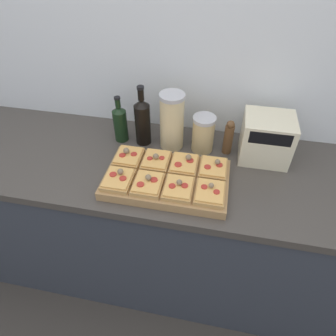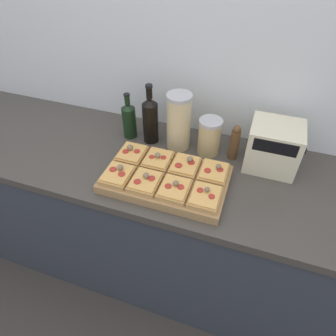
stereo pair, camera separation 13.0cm
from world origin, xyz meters
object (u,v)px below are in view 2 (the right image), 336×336
at_px(olive_oil_bottle, 129,120).
at_px(pepper_mill, 235,142).
at_px(cutting_board, 166,179).
at_px(toaster_oven, 273,147).
at_px(grain_jar_short, 209,137).
at_px(grain_jar_tall, 179,122).
at_px(wine_bottle, 150,119).

distance_m(olive_oil_bottle, pepper_mill, 0.54).
relative_size(cutting_board, pepper_mill, 2.96).
bearing_deg(toaster_oven, grain_jar_short, 179.83).
xyz_separation_m(olive_oil_bottle, pepper_mill, (0.54, -0.00, -0.01)).
distance_m(cutting_board, grain_jar_tall, 0.30).
xyz_separation_m(cutting_board, olive_oil_bottle, (-0.29, 0.27, 0.08)).
xyz_separation_m(pepper_mill, toaster_oven, (0.17, -0.00, 0.02)).
bearing_deg(grain_jar_tall, toaster_oven, -0.11).
bearing_deg(grain_jar_short, olive_oil_bottle, 180.00).
height_order(wine_bottle, pepper_mill, wine_bottle).
height_order(grain_jar_short, pepper_mill, grain_jar_short).
distance_m(olive_oil_bottle, grain_jar_short, 0.42).
distance_m(grain_jar_tall, pepper_mill, 0.28).
bearing_deg(wine_bottle, pepper_mill, -0.00).
distance_m(cutting_board, toaster_oven, 0.51).
xyz_separation_m(grain_jar_tall, grain_jar_short, (0.15, -0.00, -0.05)).
height_order(olive_oil_bottle, toaster_oven, olive_oil_bottle).
bearing_deg(cutting_board, grain_jar_short, 65.42).
bearing_deg(cutting_board, pepper_mill, 47.86).
relative_size(olive_oil_bottle, grain_jar_short, 1.32).
distance_m(wine_bottle, toaster_oven, 0.59).
bearing_deg(olive_oil_bottle, pepper_mill, -0.00).
relative_size(grain_jar_tall, toaster_oven, 1.15).
height_order(cutting_board, olive_oil_bottle, olive_oil_bottle).
relative_size(olive_oil_bottle, grain_jar_tall, 0.85).
distance_m(olive_oil_bottle, grain_jar_tall, 0.27).
distance_m(wine_bottle, pepper_mill, 0.42).
bearing_deg(grain_jar_tall, pepper_mill, -0.00).
bearing_deg(cutting_board, toaster_oven, 33.04).
relative_size(pepper_mill, toaster_oven, 0.72).
bearing_deg(toaster_oven, grain_jar_tall, 179.89).
xyz_separation_m(grain_jar_tall, toaster_oven, (0.45, -0.00, -0.04)).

